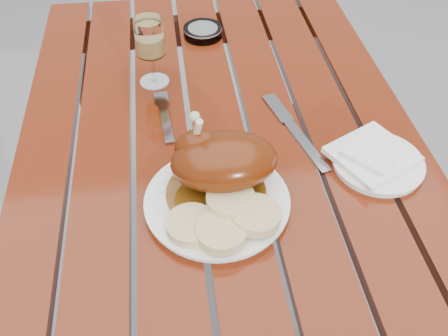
# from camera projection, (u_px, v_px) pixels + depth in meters

# --- Properties ---
(ground) EXTENTS (60.00, 60.00, 0.00)m
(ground) POSITION_uv_depth(u_px,v_px,m) (221.00, 315.00, 1.54)
(ground) COLOR slate
(ground) RESTS_ON ground
(table) EXTENTS (0.80, 1.20, 0.75)m
(table) POSITION_uv_depth(u_px,v_px,m) (220.00, 242.00, 1.28)
(table) COLOR maroon
(table) RESTS_ON ground
(dinner_plate) EXTENTS (0.31, 0.31, 0.02)m
(dinner_plate) POSITION_uv_depth(u_px,v_px,m) (217.00, 202.00, 0.87)
(dinner_plate) COLOR white
(dinner_plate) RESTS_ON table
(roast_duck) EXTENTS (0.20, 0.18, 0.13)m
(roast_duck) POSITION_uv_depth(u_px,v_px,m) (220.00, 161.00, 0.85)
(roast_duck) COLOR #59320A
(roast_duck) RESTS_ON dinner_plate
(bread_dumplings) EXTENTS (0.19, 0.14, 0.03)m
(bread_dumplings) POSITION_uv_depth(u_px,v_px,m) (225.00, 218.00, 0.81)
(bread_dumplings) COLOR tan
(bread_dumplings) RESTS_ON dinner_plate
(wine_glass) EXTENTS (0.07, 0.07, 0.15)m
(wine_glass) POSITION_uv_depth(u_px,v_px,m) (151.00, 52.00, 1.08)
(wine_glass) COLOR tan
(wine_glass) RESTS_ON table
(side_plate) EXTENTS (0.19, 0.19, 0.01)m
(side_plate) POSITION_uv_depth(u_px,v_px,m) (378.00, 163.00, 0.94)
(side_plate) COLOR white
(side_plate) RESTS_ON table
(napkin) EXTENTS (0.18, 0.18, 0.01)m
(napkin) POSITION_uv_depth(u_px,v_px,m) (372.00, 155.00, 0.93)
(napkin) COLOR white
(napkin) RESTS_ON side_plate
(ashtray) EXTENTS (0.11, 0.11, 0.02)m
(ashtray) POSITION_uv_depth(u_px,v_px,m) (203.00, 32.00, 1.27)
(ashtray) COLOR #B2B7BC
(ashtray) RESTS_ON table
(fork) EXTENTS (0.03, 0.16, 0.01)m
(fork) POSITION_uv_depth(u_px,v_px,m) (165.00, 119.00, 1.04)
(fork) COLOR gray
(fork) RESTS_ON table
(knife) EXTENTS (0.07, 0.22, 0.01)m
(knife) POSITION_uv_depth(u_px,v_px,m) (299.00, 136.00, 1.00)
(knife) COLOR gray
(knife) RESTS_ON table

